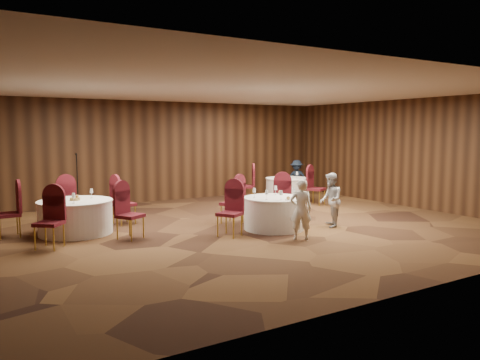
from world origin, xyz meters
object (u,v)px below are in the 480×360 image
table_left (76,217)px  woman_b (331,200)px  table_right (287,189)px  table_main (274,213)px  man_c (297,178)px  woman_a (301,210)px  mic_stand (78,196)px

table_left → woman_b: size_ratio=1.25×
table_left → table_right: 7.12m
table_left → table_right: (6.96, 1.54, -0.00)m
table_main → man_c: size_ratio=1.12×
table_right → woman_a: bearing=-124.0°
man_c → table_left: bearing=-111.0°
table_main → table_left: same height
woman_a → woman_b: 1.56m
table_right → woman_a: woman_a is taller
table_right → woman_b: bearing=-113.1°
table_left → woman_a: (3.88, -3.02, 0.26)m
table_left → woman_a: woman_a is taller
table_main → woman_a: bearing=-96.7°
table_right → man_c: size_ratio=1.13×
mic_stand → man_c: (7.31, -0.32, 0.14)m
table_main → woman_a: 1.19m
table_main → woman_b: (1.28, -0.49, 0.27)m
table_left → mic_stand: (0.61, 2.62, 0.11)m
mic_stand → woman_a: (3.27, -5.64, 0.15)m
table_left → man_c: size_ratio=1.28×
table_right → woman_a: 5.51m
man_c → mic_stand: bearing=-129.7°
table_right → man_c: bearing=37.9°
table_main → man_c: 5.71m
table_main → table_left: bearing=155.0°
table_main → table_left: size_ratio=0.88×
table_main → mic_stand: size_ratio=0.85×
table_main → table_right: size_ratio=0.99×
mic_stand → woman_b: bearing=-46.7°
woman_b → man_c: 5.34m
woman_b → man_c: (2.62, 4.65, -0.02)m
table_right → mic_stand: size_ratio=0.85×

